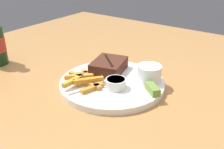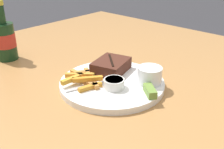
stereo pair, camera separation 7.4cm
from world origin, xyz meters
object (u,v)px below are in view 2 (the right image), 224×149
at_px(dipping_sauce_cup, 114,83).
at_px(fork_utensil, 87,86).
at_px(dinner_plate, 112,84).
at_px(beer_bottle, 5,39).
at_px(steak_portion, 111,66).
at_px(coleslaw_cup, 150,74).
at_px(pickle_spear, 150,91).

relative_size(dipping_sauce_cup, fork_utensil, 0.43).
bearing_deg(dinner_plate, beer_bottle, 102.88).
distance_m(dinner_plate, dipping_sauce_cup, 0.05).
distance_m(steak_portion, coleslaw_cup, 0.13).
distance_m(steak_portion, pickle_spear, 0.18).
bearing_deg(pickle_spear, dipping_sauce_cup, 111.38).
distance_m(dipping_sauce_cup, pickle_spear, 0.10).
distance_m(coleslaw_cup, fork_utensil, 0.18).
relative_size(pickle_spear, beer_bottle, 0.28).
bearing_deg(pickle_spear, beer_bottle, 100.84).
bearing_deg(beer_bottle, steak_portion, -68.96).
relative_size(steak_portion, coleslaw_cup, 1.91).
bearing_deg(fork_utensil, steak_portion, 28.96).
xyz_separation_m(coleslaw_cup, fork_utensil, (-0.14, 0.11, -0.02)).
bearing_deg(fork_utensil, coleslaw_cup, -19.98).
xyz_separation_m(pickle_spear, beer_bottle, (-0.10, 0.54, 0.05)).
height_order(dipping_sauce_cup, beer_bottle, beer_bottle).
height_order(fork_utensil, beer_bottle, beer_bottle).
xyz_separation_m(fork_utensil, beer_bottle, (-0.02, 0.39, 0.05)).
xyz_separation_m(dipping_sauce_cup, beer_bottle, (-0.07, 0.45, 0.04)).
xyz_separation_m(pickle_spear, fork_utensil, (-0.08, 0.15, -0.01)).
xyz_separation_m(dipping_sauce_cup, fork_utensil, (-0.05, 0.06, -0.01)).
relative_size(steak_portion, dipping_sauce_cup, 2.33).
distance_m(dinner_plate, beer_bottle, 0.43).
height_order(steak_portion, dipping_sauce_cup, steak_portion).
relative_size(coleslaw_cup, pickle_spear, 1.19).
bearing_deg(beer_bottle, coleslaw_cup, -72.74).
bearing_deg(steak_portion, fork_utensil, -170.95).
bearing_deg(pickle_spear, steak_portion, 77.10).
bearing_deg(dinner_plate, dipping_sauce_cup, -130.29).
relative_size(dinner_plate, pickle_spear, 5.20).
height_order(dinner_plate, dipping_sauce_cup, dipping_sauce_cup).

